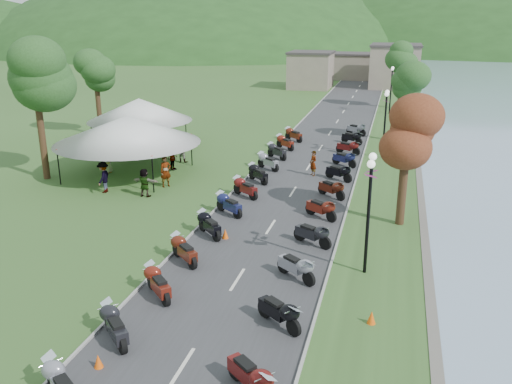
% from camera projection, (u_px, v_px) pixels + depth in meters
% --- Properties ---
extents(road, '(7.00, 120.00, 0.02)m').
position_uv_depth(road, '(321.00, 148.00, 44.27)').
color(road, '#3C3C3F').
rests_on(road, ground).
extents(hills_backdrop, '(360.00, 120.00, 76.00)m').
position_uv_depth(hills_backdrop, '(385.00, 46.00, 191.42)').
color(hills_backdrop, '#285621').
rests_on(hills_backdrop, ground).
extents(far_building, '(18.00, 16.00, 5.00)m').
position_uv_depth(far_building, '(349.00, 67.00, 85.36)').
color(far_building, gray).
rests_on(far_building, ground).
extents(moto_row_left, '(2.60, 46.00, 1.10)m').
position_uv_depth(moto_row_left, '(210.00, 226.00, 26.43)').
color(moto_row_left, '#331411').
rests_on(moto_row_left, ground).
extents(moto_row_right, '(2.60, 42.37, 1.10)m').
position_uv_depth(moto_row_right, '(327.00, 198.00, 30.44)').
color(moto_row_right, '#331411').
rests_on(moto_row_right, ground).
extents(vendor_tent_main, '(6.49, 6.49, 4.00)m').
position_uv_depth(vendor_tent_main, '(128.00, 146.00, 36.33)').
color(vendor_tent_main, silver).
rests_on(vendor_tent_main, ground).
extents(vendor_tent_side, '(5.60, 5.60, 4.00)m').
position_uv_depth(vendor_tent_side, '(140.00, 123.00, 43.95)').
color(vendor_tent_side, silver).
rests_on(vendor_tent_side, ground).
extents(tree_park_left, '(3.94, 3.94, 10.94)m').
position_uv_depth(tree_park_left, '(37.00, 96.00, 34.32)').
color(tree_park_left, '#2F5F27').
rests_on(tree_park_left, ground).
extents(tree_lakeside, '(2.58, 2.58, 7.17)m').
position_uv_depth(tree_lakeside, '(405.00, 157.00, 27.04)').
color(tree_lakeside, '#2F5F27').
rests_on(tree_lakeside, ground).
extents(pedestrian_a, '(0.87, 0.89, 1.98)m').
position_uv_depth(pedestrian_a, '(166.00, 187.00, 34.31)').
color(pedestrian_a, slate).
rests_on(pedestrian_a, ground).
extents(pedestrian_b, '(1.00, 0.68, 1.87)m').
position_uv_depth(pedestrian_b, '(183.00, 162.00, 40.08)').
color(pedestrian_b, slate).
rests_on(pedestrian_b, ground).
extents(pedestrian_c, '(0.67, 1.30, 1.93)m').
position_uv_depth(pedestrian_c, '(105.00, 192.00, 33.22)').
color(pedestrian_c, slate).
rests_on(pedestrian_c, ground).
extents(traffic_cone_near, '(0.30, 0.30, 0.47)m').
position_uv_depth(traffic_cone_near, '(98.00, 361.00, 16.60)').
color(traffic_cone_near, '#F2590C').
rests_on(traffic_cone_near, ground).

